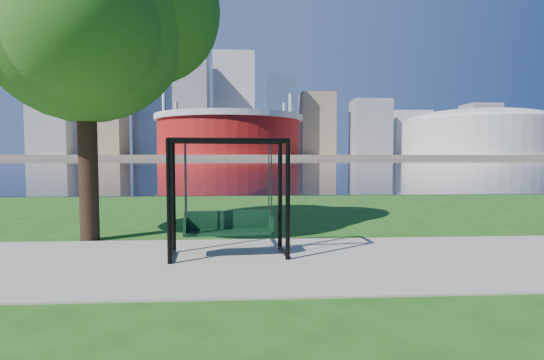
{
  "coord_description": "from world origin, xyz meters",
  "views": [
    {
      "loc": [
        -0.25,
        -8.11,
        1.96
      ],
      "look_at": [
        0.23,
        0.0,
        1.47
      ],
      "focal_mm": 28.0,
      "sensor_mm": 36.0,
      "label": 1
    }
  ],
  "objects": [
    {
      "name": "skyline",
      "position": [
        -4.27,
        319.39,
        35.89
      ],
      "size": [
        392.0,
        66.0,
        96.5
      ],
      "color": "gray",
      "rests_on": "far_bank"
    },
    {
      "name": "path",
      "position": [
        0.0,
        -0.5,
        0.01
      ],
      "size": [
        120.0,
        4.0,
        0.03
      ],
      "primitive_type": "cube",
      "color": "#9E937F",
      "rests_on": "ground"
    },
    {
      "name": "far_bank",
      "position": [
        0.0,
        306.0,
        1.0
      ],
      "size": [
        900.0,
        228.0,
        2.0
      ],
      "primitive_type": "cube",
      "color": "#937F60",
      "rests_on": "ground"
    },
    {
      "name": "river",
      "position": [
        0.0,
        102.0,
        0.01
      ],
      "size": [
        900.0,
        180.0,
        0.02
      ],
      "primitive_type": "cube",
      "color": "black",
      "rests_on": "ground"
    },
    {
      "name": "stadium",
      "position": [
        -10.0,
        235.0,
        14.23
      ],
      "size": [
        83.0,
        83.0,
        32.0
      ],
      "color": "maroon",
      "rests_on": "far_bank"
    },
    {
      "name": "arena",
      "position": [
        135.0,
        235.0,
        15.87
      ],
      "size": [
        84.0,
        84.0,
        26.56
      ],
      "color": "beige",
      "rests_on": "far_bank"
    },
    {
      "name": "swing",
      "position": [
        -0.6,
        -0.06,
        1.09
      ],
      "size": [
        2.28,
        1.14,
        2.26
      ],
      "rotation": [
        0.0,
        0.0,
        0.08
      ],
      "color": "black",
      "rests_on": "ground"
    },
    {
      "name": "park_tree",
      "position": [
        -3.89,
        1.77,
        5.12
      ],
      "size": [
        5.93,
        5.36,
        7.37
      ],
      "color": "black",
      "rests_on": "ground"
    },
    {
      "name": "ground",
      "position": [
        0.0,
        0.0,
        0.0
      ],
      "size": [
        900.0,
        900.0,
        0.0
      ],
      "primitive_type": "plane",
      "color": "#1E5114",
      "rests_on": "ground"
    }
  ]
}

